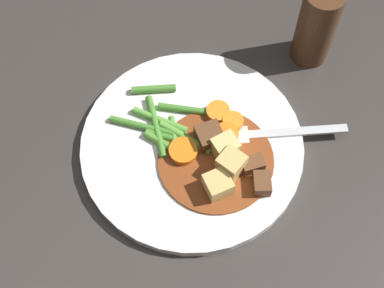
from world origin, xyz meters
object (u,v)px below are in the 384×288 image
potato_chunk_0 (218,185)px  pepper_mill (317,26)px  carrot_slice_0 (226,136)px  fork (267,134)px  meat_chunk_1 (209,137)px  potato_chunk_1 (230,166)px  potato_chunk_2 (225,148)px  carrot_slice_2 (233,122)px  carrot_slice_3 (181,150)px  carrot_slice_1 (218,113)px  dinner_plate (192,147)px  meat_chunk_0 (262,183)px  meat_chunk_2 (252,165)px

potato_chunk_0 → pepper_mill: bearing=96.1°
carrot_slice_0 → fork: 0.05m
carrot_slice_0 → meat_chunk_1: size_ratio=1.03×
potato_chunk_1 → potato_chunk_2: (-0.02, 0.02, -0.00)m
carrot_slice_2 → carrot_slice_3: same height
carrot_slice_1 → pepper_mill: size_ratio=0.25×
dinner_plate → potato_chunk_0: (0.06, -0.03, 0.02)m
carrot_slice_3 → potato_chunk_1: bearing=13.7°
meat_chunk_0 → pepper_mill: pepper_mill is taller
meat_chunk_0 → potato_chunk_1: bearing=-169.4°
potato_chunk_0 → potato_chunk_2: potato_chunk_2 is taller
potato_chunk_0 → potato_chunk_1: 0.03m
carrot_slice_2 → pepper_mill: (0.01, 0.15, 0.04)m
meat_chunk_1 → meat_chunk_0: bearing=-7.1°
carrot_slice_2 → meat_chunk_0: meat_chunk_0 is taller
dinner_plate → potato_chunk_2: (0.04, 0.01, 0.02)m
carrot_slice_0 → potato_chunk_2: 0.02m
carrot_slice_3 → meat_chunk_1: bearing=61.4°
carrot_slice_0 → potato_chunk_0: potato_chunk_0 is taller
carrot_slice_3 → potato_chunk_2: 0.05m
carrot_slice_1 → fork: size_ratio=0.20×
fork → carrot_slice_1: bearing=-166.9°
potato_chunk_0 → potato_chunk_1: potato_chunk_1 is taller
dinner_plate → meat_chunk_2: meat_chunk_2 is taller
potato_chunk_2 → meat_chunk_1: 0.02m
dinner_plate → carrot_slice_3: carrot_slice_3 is taller
potato_chunk_0 → fork: 0.09m
potato_chunk_2 → meat_chunk_2: bearing=4.8°
carrot_slice_3 → pepper_mill: bearing=80.4°
carrot_slice_1 → meat_chunk_1: bearing=-69.0°
carrot_slice_2 → carrot_slice_3: bearing=-111.6°
carrot_slice_0 → fork: carrot_slice_0 is taller
carrot_slice_2 → fork: (0.04, 0.01, -0.00)m
potato_chunk_2 → pepper_mill: bearing=91.2°
carrot_slice_2 → carrot_slice_3: (-0.03, -0.06, -0.00)m
carrot_slice_3 → carrot_slice_0: bearing=57.2°
meat_chunk_1 → carrot_slice_3: bearing=-118.6°
meat_chunk_0 → pepper_mill: (-0.06, 0.19, 0.03)m
meat_chunk_2 → fork: (-0.01, 0.05, -0.01)m
potato_chunk_0 → potato_chunk_2: size_ratio=1.02×
dinner_plate → potato_chunk_2: size_ratio=9.52×
meat_chunk_0 → pepper_mill: 0.21m
carrot_slice_0 → potato_chunk_2: bearing=-56.0°
carrot_slice_0 → carrot_slice_2: size_ratio=1.19×
pepper_mill → potato_chunk_0: bearing=-83.9°
carrot_slice_3 → potato_chunk_0: potato_chunk_0 is taller
meat_chunk_0 → meat_chunk_1: meat_chunk_1 is taller
carrot_slice_3 → potato_chunk_1: potato_chunk_1 is taller
dinner_plate → carrot_slice_2: size_ratio=10.56×
meat_chunk_1 → dinner_plate: bearing=-130.9°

